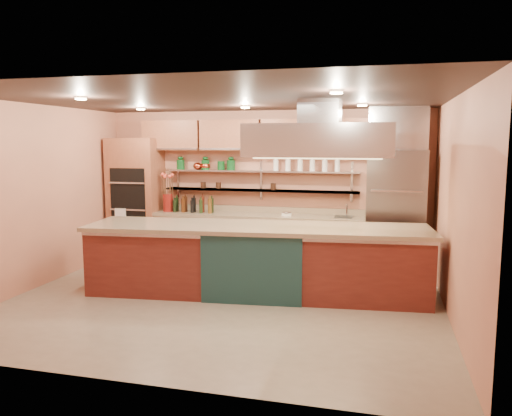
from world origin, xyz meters
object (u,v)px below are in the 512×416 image
(refrigerator, at_px, (395,213))
(kitchen_scale, at_px, (287,213))
(island, at_px, (257,260))
(flower_vase, at_px, (168,203))
(copper_kettle, at_px, (198,166))
(green_canister, at_px, (221,166))

(refrigerator, relative_size, kitchen_scale, 12.90)
(refrigerator, bearing_deg, island, -140.12)
(kitchen_scale, bearing_deg, refrigerator, -24.35)
(refrigerator, bearing_deg, kitchen_scale, 179.69)
(island, height_order, flower_vase, flower_vase)
(flower_vase, height_order, copper_kettle, copper_kettle)
(kitchen_scale, xyz_separation_m, copper_kettle, (-1.76, 0.22, 0.81))
(refrigerator, xyz_separation_m, island, (-1.98, -1.66, -0.54))
(kitchen_scale, distance_m, copper_kettle, 1.94)
(island, xyz_separation_m, green_canister, (-1.16, 1.89, 1.29))
(island, bearing_deg, flower_vase, 136.32)
(island, xyz_separation_m, copper_kettle, (-1.62, 1.89, 1.27))
(kitchen_scale, height_order, green_canister, green_canister)
(island, height_order, kitchen_scale, kitchen_scale)
(kitchen_scale, bearing_deg, island, -118.58)
(flower_vase, bearing_deg, copper_kettle, 22.92)
(flower_vase, bearing_deg, kitchen_scale, 0.00)
(refrigerator, relative_size, copper_kettle, 12.56)
(refrigerator, height_order, green_canister, refrigerator)
(refrigerator, height_order, kitchen_scale, refrigerator)
(flower_vase, xyz_separation_m, copper_kettle, (0.52, 0.22, 0.69))
(copper_kettle, bearing_deg, kitchen_scale, -7.14)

